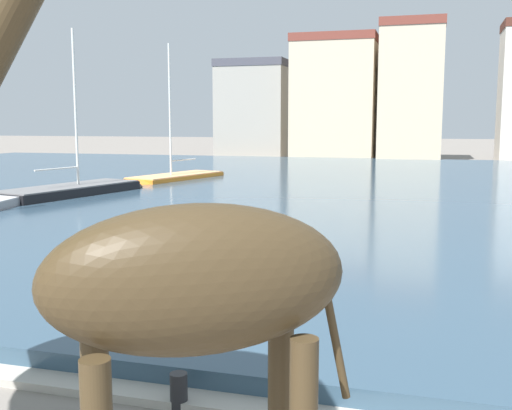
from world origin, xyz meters
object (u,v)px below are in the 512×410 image
(giraffe_statue, at_px, (171,297))
(mooring_bollard, at_px, (179,391))
(sailboat_black, at_px, (82,192))
(sailboat_orange, at_px, (169,180))

(giraffe_statue, distance_m, mooring_bollard, 4.87)
(giraffe_statue, distance_m, sailboat_black, 27.18)
(sailboat_black, bearing_deg, giraffe_statue, -56.88)
(sailboat_black, height_order, mooring_bollard, sailboat_black)
(sailboat_black, relative_size, mooring_bollard, 17.66)
(sailboat_black, xyz_separation_m, mooring_bollard, (13.16, -18.84, -0.20))
(giraffe_statue, height_order, sailboat_orange, sailboat_orange)
(sailboat_black, distance_m, sailboat_orange, 7.79)
(giraffe_statue, relative_size, mooring_bollard, 10.85)
(sailboat_orange, height_order, mooring_bollard, sailboat_orange)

